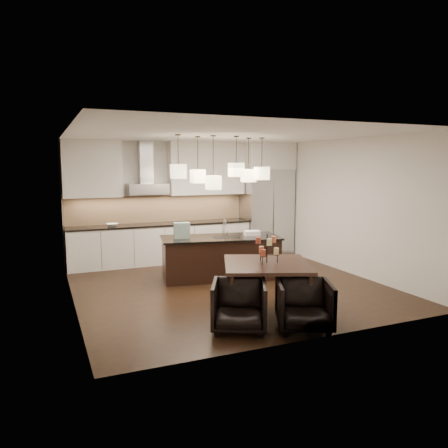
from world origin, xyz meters
name	(u,v)px	position (x,y,z in m)	size (l,w,h in m)	color
floor	(228,286)	(0.00, 0.00, -0.01)	(5.50, 5.50, 0.02)	black
ceiling	(228,134)	(0.00, 0.00, 2.81)	(5.50, 5.50, 0.02)	white
wall_back	(183,201)	(0.00, 2.76, 1.40)	(5.50, 0.02, 2.80)	silver
wall_front	(316,233)	(0.00, -2.76, 1.40)	(5.50, 0.02, 2.80)	silver
wall_left	(70,219)	(-2.76, 0.00, 1.40)	(0.02, 5.50, 2.80)	silver
wall_right	(350,206)	(2.76, 0.00, 1.40)	(0.02, 5.50, 2.80)	silver
refrigerator	(267,212)	(2.10, 2.38, 1.07)	(1.20, 0.72, 2.15)	#B7B7BA
fridge_panel	(267,156)	(2.10, 2.38, 2.47)	(1.26, 0.72, 0.65)	silver
lower_cabinets	(162,244)	(-0.62, 2.43, 0.44)	(4.21, 0.62, 0.88)	silver
countertop	(161,224)	(-0.62, 2.43, 0.90)	(4.21, 0.66, 0.04)	black
backsplash	(158,209)	(-0.62, 2.73, 1.24)	(4.21, 0.02, 0.63)	tan
upper_cab_left	(92,169)	(-2.10, 2.57, 2.17)	(1.25, 0.35, 1.25)	silver
upper_cab_right	(207,168)	(0.55, 2.57, 2.17)	(1.86, 0.35, 1.25)	silver
hood_canopy	(147,189)	(-0.93, 2.48, 1.72)	(0.90, 0.52, 0.24)	#B7B7BA
hood_chimney	(145,162)	(-0.93, 2.59, 2.32)	(0.30, 0.28, 0.96)	#B7B7BA
fruit_bowl	(112,225)	(-1.74, 2.38, 0.95)	(0.26, 0.26, 0.06)	silver
island_body	(220,258)	(0.10, 0.62, 0.40)	(2.27, 0.91, 0.80)	black
island_top	(220,238)	(0.10, 0.62, 0.82)	(2.34, 0.98, 0.04)	black
faucet	(224,228)	(0.21, 0.69, 1.01)	(0.09, 0.22, 0.34)	silver
tote_bag	(182,230)	(-0.66, 0.76, 0.99)	(0.31, 0.16, 0.31)	#22533E
food_container	(252,233)	(0.78, 0.56, 0.88)	(0.31, 0.22, 0.09)	silver
dining_table	(266,287)	(-0.03, -1.54, 0.38)	(1.28, 1.28, 0.77)	black
candelabra	(267,248)	(-0.03, -1.54, 0.99)	(0.37, 0.37, 0.45)	black
candle_a	(276,251)	(0.10, -1.60, 0.95)	(0.08, 0.08, 0.10)	#EEE293
candle_b	(261,250)	(-0.05, -1.40, 0.95)	(0.08, 0.08, 0.10)	#CC623D
candle_c	(263,253)	(-0.14, -1.63, 0.95)	(0.08, 0.08, 0.10)	#AD402B
candle_d	(274,240)	(0.11, -1.50, 1.11)	(0.08, 0.08, 0.10)	#CC623D
candle_e	(258,240)	(-0.14, -1.47, 1.11)	(0.08, 0.08, 0.10)	#AD402B
candle_f	(269,242)	(-0.06, -1.67, 1.11)	(0.08, 0.08, 0.10)	#EEE293
armchair_left	(239,306)	(-0.74, -2.08, 0.34)	(0.73, 0.76, 0.69)	black
armchair_right	(304,305)	(0.09, -2.42, 0.34)	(0.73, 0.75, 0.68)	black
pendant_a	(178,171)	(-0.84, 0.35, 2.14)	(0.24, 0.24, 0.26)	#FFE0B1
pendant_b	(198,176)	(-0.34, 0.69, 2.04)	(0.24, 0.24, 0.26)	#FFE0B1
pendant_c	(236,170)	(0.30, 0.32, 2.16)	(0.24, 0.24, 0.26)	#FFE0B1
pendant_d	(248,176)	(0.77, 0.73, 2.04)	(0.24, 0.24, 0.26)	#FFE0B1
pendant_e	(262,173)	(0.98, 0.56, 2.09)	(0.24, 0.24, 0.26)	#FFE0B1
pendant_f	(213,183)	(-0.17, 0.32, 1.93)	(0.24, 0.24, 0.26)	#FFE0B1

